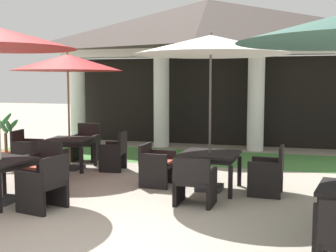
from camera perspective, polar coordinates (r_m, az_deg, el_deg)
ground_plane at (r=5.71m, az=-11.08°, el=-14.83°), size 60.00×60.00×0.00m
background_pavilion at (r=13.10m, az=5.36°, el=11.68°), size 9.82×2.69×4.41m
lawn_strip at (r=11.55m, az=3.60°, el=-4.12°), size 11.62×2.36×0.01m
patio_table_near_foreground at (r=7.68m, az=-21.31°, el=-4.86°), size 1.10×1.10×0.73m
patio_chair_near_foreground_east at (r=7.06m, az=-16.06°, el=-7.47°), size 0.67×0.70×0.87m
patio_chair_near_foreground_north at (r=8.37m, az=-16.34°, el=-5.40°), size 0.70×0.68×0.89m
patio_table_mid_left at (r=8.03m, az=5.54°, el=-4.17°), size 1.07×1.07×0.70m
patio_umbrella_mid_left at (r=7.93m, az=5.68°, el=10.50°), size 2.82×2.82×2.91m
patio_chair_mid_left_east at (r=7.90m, az=13.12°, el=-6.04°), size 0.60×0.62×0.88m
patio_chair_mid_left_south at (r=7.07m, az=3.55°, el=-7.42°), size 0.64×0.57×0.81m
patio_chair_mid_left_west at (r=8.37m, az=-1.58°, el=-5.21°), size 0.59×0.62×0.81m
patio_table_mid_right at (r=10.17m, az=-12.91°, el=-2.16°), size 1.09×1.09×0.71m
patio_umbrella_mid_right at (r=10.08m, az=-13.15°, el=8.06°), size 2.51×2.51×2.69m
patio_chair_mid_right_north at (r=11.19m, az=-10.79°, el=-2.33°), size 0.67×0.65×0.94m
patio_chair_mid_right_east at (r=9.85m, az=-7.07°, el=-3.51°), size 0.57×0.63×0.88m
patio_chair_mid_right_west at (r=10.65m, az=-18.25°, el=-3.01°), size 0.62×0.64×0.87m
patio_chair_mid_right_south at (r=9.24m, az=-15.42°, el=-4.46°), size 0.66×0.61×0.82m
potted_palm_left_edge at (r=10.76m, az=-20.67°, el=-2.99°), size 0.63×0.67×1.30m
terracotta_urn at (r=9.89m, az=4.40°, el=-4.66°), size 0.36×0.36×0.48m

